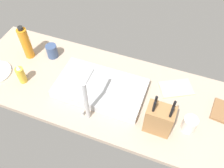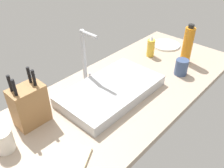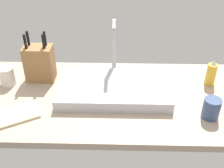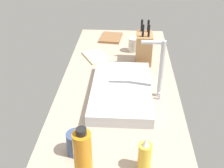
% 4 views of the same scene
% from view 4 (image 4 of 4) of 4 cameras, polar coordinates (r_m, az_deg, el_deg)
% --- Properties ---
extents(countertop_slab, '(1.89, 0.67, 0.04)m').
position_cam_4_polar(countertop_slab, '(1.59, 1.18, -2.02)').
color(countertop_slab, tan).
rests_on(countertop_slab, ground).
extents(sink_basin, '(0.56, 0.32, 0.06)m').
position_cam_4_polar(sink_basin, '(1.53, 1.88, -1.27)').
color(sink_basin, '#B7BABF').
rests_on(sink_basin, countertop_slab).
extents(faucet, '(0.06, 0.12, 0.32)m').
position_cam_4_polar(faucet, '(1.47, 9.51, 3.59)').
color(faucet, '#B7BABF').
rests_on(faucet, countertop_slab).
extents(knife_block, '(0.15, 0.10, 0.27)m').
position_cam_4_polar(knife_block, '(1.86, 6.40, 7.17)').
color(knife_block, '#9E7042').
rests_on(knife_block, countertop_slab).
extents(cutting_board, '(0.22, 0.18, 0.02)m').
position_cam_4_polar(cutting_board, '(2.25, -0.22, 9.26)').
color(cutting_board, brown).
rests_on(cutting_board, countertop_slab).
extents(soap_bottle, '(0.05, 0.05, 0.15)m').
position_cam_4_polar(soap_bottle, '(1.11, 6.57, -14.12)').
color(soap_bottle, gold).
rests_on(soap_bottle, countertop_slab).
extents(water_bottle, '(0.06, 0.06, 0.26)m').
position_cam_4_polar(water_bottle, '(1.02, -5.78, -14.84)').
color(water_bottle, orange).
rests_on(water_bottle, countertop_slab).
extents(dish_towel, '(0.24, 0.21, 0.01)m').
position_cam_4_polar(dish_towel, '(1.95, -3.25, 5.50)').
color(dish_towel, beige).
rests_on(dish_towel, countertop_slab).
extents(coffee_mug, '(0.08, 0.08, 0.10)m').
position_cam_4_polar(coffee_mug, '(2.03, 4.46, 7.85)').
color(coffee_mug, silver).
rests_on(coffee_mug, countertop_slab).
extents(ceramic_cup, '(0.08, 0.08, 0.10)m').
position_cam_4_polar(ceramic_cup, '(1.19, -7.20, -11.67)').
color(ceramic_cup, '#384C75').
rests_on(ceramic_cup, countertop_slab).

